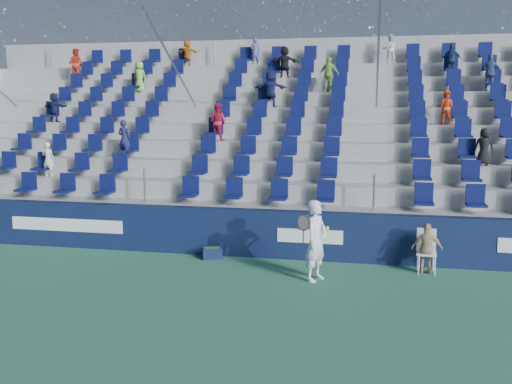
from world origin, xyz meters
TOP-DOWN VIEW (x-y plane):
  - ground at (0.00, 0.00)m, footprint 70.00×70.00m
  - sponsor_wall at (0.00, 3.15)m, footprint 24.00×0.32m
  - grandstand at (-0.00, 8.24)m, footprint 24.00×8.17m
  - tennis_player at (1.80, 1.49)m, footprint 0.73×0.76m
  - line_judge_chair at (4.21, 2.65)m, footprint 0.47×0.48m
  - line_judge at (4.21, 2.50)m, footprint 0.69×0.30m
  - ball_bin at (-0.91, 2.75)m, footprint 0.58×0.49m

SIDE VIEW (x-z plane):
  - ground at x=0.00m, z-range 0.00..0.00m
  - ball_bin at x=-0.91m, z-range 0.01..0.29m
  - line_judge_chair at x=4.21m, z-range 0.07..1.06m
  - line_judge at x=4.21m, z-range 0.00..1.16m
  - sponsor_wall at x=0.00m, z-range 0.00..1.20m
  - tennis_player at x=1.80m, z-range 0.00..1.77m
  - grandstand at x=0.00m, z-range -1.18..5.45m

